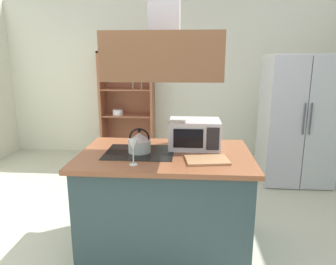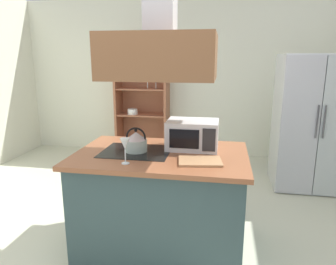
{
  "view_description": "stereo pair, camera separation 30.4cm",
  "coord_description": "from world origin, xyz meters",
  "px_view_note": "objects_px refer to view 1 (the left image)",
  "views": [
    {
      "loc": [
        0.31,
        -2.57,
        1.72
      ],
      "look_at": [
        0.09,
        0.38,
        1.0
      ],
      "focal_mm": 33.37,
      "sensor_mm": 36.0,
      "label": 1
    },
    {
      "loc": [
        0.61,
        -2.53,
        1.72
      ],
      "look_at": [
        0.09,
        0.38,
        1.0
      ],
      "focal_mm": 33.37,
      "sensor_mm": 36.0,
      "label": 2
    }
  ],
  "objects_px": {
    "cutting_board": "(207,160)",
    "wine_glass_on_counter": "(133,146)",
    "refrigerator": "(297,120)",
    "kettle": "(139,142)",
    "dish_cabinet": "(128,110)",
    "microwave": "(194,134)"
  },
  "relations": [
    {
      "from": "refrigerator",
      "to": "cutting_board",
      "type": "height_order",
      "value": "refrigerator"
    },
    {
      "from": "kettle",
      "to": "wine_glass_on_counter",
      "type": "xyz_separation_m",
      "value": [
        0.01,
        -0.33,
        0.06
      ]
    },
    {
      "from": "refrigerator",
      "to": "cutting_board",
      "type": "distance_m",
      "value": 2.32
    },
    {
      "from": "microwave",
      "to": "refrigerator",
      "type": "bearing_deg",
      "value": 47.26
    },
    {
      "from": "cutting_board",
      "to": "microwave",
      "type": "height_order",
      "value": "microwave"
    },
    {
      "from": "cutting_board",
      "to": "microwave",
      "type": "relative_size",
      "value": 0.74
    },
    {
      "from": "dish_cabinet",
      "to": "wine_glass_on_counter",
      "type": "distance_m",
      "value": 3.16
    },
    {
      "from": "dish_cabinet",
      "to": "cutting_board",
      "type": "relative_size",
      "value": 5.33
    },
    {
      "from": "dish_cabinet",
      "to": "kettle",
      "type": "xyz_separation_m",
      "value": [
        0.66,
        -2.75,
        0.19
      ]
    },
    {
      "from": "cutting_board",
      "to": "wine_glass_on_counter",
      "type": "bearing_deg",
      "value": -166.89
    },
    {
      "from": "refrigerator",
      "to": "kettle",
      "type": "xyz_separation_m",
      "value": [
        -1.9,
        -1.72,
        0.11
      ]
    },
    {
      "from": "microwave",
      "to": "cutting_board",
      "type": "bearing_deg",
      "value": -75.35
    },
    {
      "from": "dish_cabinet",
      "to": "wine_glass_on_counter",
      "type": "bearing_deg",
      "value": -77.88
    },
    {
      "from": "refrigerator",
      "to": "cutting_board",
      "type": "xyz_separation_m",
      "value": [
        -1.32,
        -1.92,
        0.03
      ]
    },
    {
      "from": "microwave",
      "to": "kettle",
      "type": "bearing_deg",
      "value": -158.38
    },
    {
      "from": "cutting_board",
      "to": "microwave",
      "type": "xyz_separation_m",
      "value": [
        -0.1,
        0.38,
        0.12
      ]
    },
    {
      "from": "dish_cabinet",
      "to": "microwave",
      "type": "distance_m",
      "value": 2.81
    },
    {
      "from": "kettle",
      "to": "microwave",
      "type": "xyz_separation_m",
      "value": [
        0.48,
        0.19,
        0.04
      ]
    },
    {
      "from": "cutting_board",
      "to": "wine_glass_on_counter",
      "type": "relative_size",
      "value": 1.65
    },
    {
      "from": "cutting_board",
      "to": "dish_cabinet",
      "type": "bearing_deg",
      "value": 112.77
    },
    {
      "from": "refrigerator",
      "to": "microwave",
      "type": "height_order",
      "value": "refrigerator"
    },
    {
      "from": "kettle",
      "to": "wine_glass_on_counter",
      "type": "distance_m",
      "value": 0.33
    }
  ]
}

